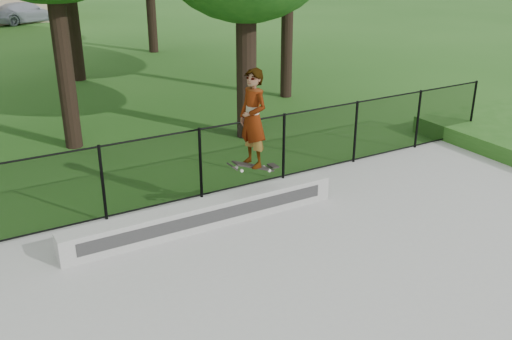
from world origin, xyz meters
The scene contains 4 objects.
grind_ledge centered at (-0.48, 4.70, 0.30)m, with size 5.36×0.40×0.48m, color #B7B7B2.
car_c centered at (1.53, 35.42, 0.67)m, with size 1.87×4.23×1.34m, color #A0A5B5.
skater_airborne centered at (0.53, 4.67, 1.97)m, with size 0.80×0.72×2.04m.
chainlink_fence centered at (0.00, 5.90, 0.81)m, with size 16.06×0.06×1.50m.
Camera 1 is at (-4.39, -3.94, 5.05)m, focal length 40.00 mm.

